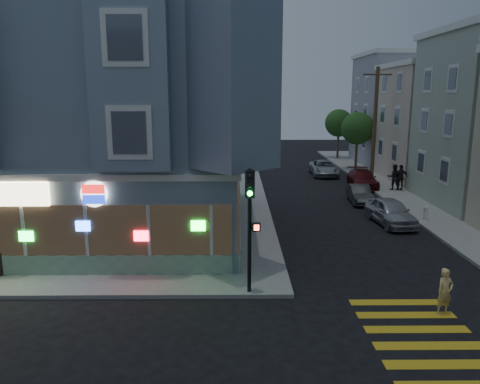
{
  "coord_description": "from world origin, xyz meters",
  "views": [
    {
      "loc": [
        0.95,
        -13.37,
        7.1
      ],
      "look_at": [
        1.13,
        6.77,
        2.85
      ],
      "focal_mm": 35.0,
      "sensor_mm": 36.0,
      "label": 1
    }
  ],
  "objects_px": {
    "utility_pole": "(375,123)",
    "pedestrian_b": "(401,178)",
    "street_tree_far": "(339,123)",
    "fire_hydrant": "(425,212)",
    "pedestrian_a": "(394,177)",
    "parked_car_b": "(360,194)",
    "street_tree_near": "(357,129)",
    "traffic_signal": "(250,211)",
    "parked_car_a": "(391,212)",
    "running_child": "(445,292)",
    "parked_car_d": "(324,168)",
    "parked_car_c": "(362,179)"
  },
  "relations": [
    {
      "from": "parked_car_a",
      "to": "fire_hydrant",
      "type": "relative_size",
      "value": 5.34
    },
    {
      "from": "street_tree_near",
      "to": "fire_hydrant",
      "type": "relative_size",
      "value": 6.72
    },
    {
      "from": "running_child",
      "to": "pedestrian_a",
      "type": "xyz_separation_m",
      "value": [
        4.82,
        19.6,
        0.3
      ]
    },
    {
      "from": "street_tree_far",
      "to": "parked_car_d",
      "type": "relative_size",
      "value": 1.12
    },
    {
      "from": "pedestrian_b",
      "to": "traffic_signal",
      "type": "distance_m",
      "value": 21.45
    },
    {
      "from": "parked_car_a",
      "to": "fire_hydrant",
      "type": "height_order",
      "value": "parked_car_a"
    },
    {
      "from": "traffic_signal",
      "to": "street_tree_far",
      "type": "bearing_deg",
      "value": 61.12
    },
    {
      "from": "street_tree_near",
      "to": "traffic_signal",
      "type": "height_order",
      "value": "street_tree_near"
    },
    {
      "from": "pedestrian_a",
      "to": "pedestrian_b",
      "type": "relative_size",
      "value": 1.0
    },
    {
      "from": "parked_car_a",
      "to": "parked_car_c",
      "type": "distance_m",
      "value": 10.47
    },
    {
      "from": "running_child",
      "to": "parked_car_c",
      "type": "height_order",
      "value": "running_child"
    },
    {
      "from": "utility_pole",
      "to": "street_tree_near",
      "type": "height_order",
      "value": "utility_pole"
    },
    {
      "from": "utility_pole",
      "to": "parked_car_c",
      "type": "height_order",
      "value": "utility_pole"
    },
    {
      "from": "parked_car_b",
      "to": "traffic_signal",
      "type": "relative_size",
      "value": 0.8
    },
    {
      "from": "utility_pole",
      "to": "pedestrian_a",
      "type": "height_order",
      "value": "utility_pole"
    },
    {
      "from": "traffic_signal",
      "to": "parked_car_b",
      "type": "bearing_deg",
      "value": 50.02
    },
    {
      "from": "street_tree_far",
      "to": "traffic_signal",
      "type": "relative_size",
      "value": 1.19
    },
    {
      "from": "parked_car_a",
      "to": "parked_car_b",
      "type": "bearing_deg",
      "value": 88.46
    },
    {
      "from": "pedestrian_b",
      "to": "fire_hydrant",
      "type": "bearing_deg",
      "value": 76.46
    },
    {
      "from": "street_tree_far",
      "to": "pedestrian_b",
      "type": "xyz_separation_m",
      "value": [
        0.8,
        -17.87,
        -2.85
      ]
    },
    {
      "from": "parked_car_b",
      "to": "fire_hydrant",
      "type": "height_order",
      "value": "parked_car_b"
    },
    {
      "from": "pedestrian_a",
      "to": "parked_car_b",
      "type": "xyz_separation_m",
      "value": [
        -3.43,
        -3.59,
        -0.5
      ]
    },
    {
      "from": "pedestrian_a",
      "to": "street_tree_far",
      "type": "bearing_deg",
      "value": -81.68
    },
    {
      "from": "parked_car_d",
      "to": "parked_car_a",
      "type": "bearing_deg",
      "value": -85.74
    },
    {
      "from": "parked_car_b",
      "to": "fire_hydrant",
      "type": "relative_size",
      "value": 4.53
    },
    {
      "from": "utility_pole",
      "to": "running_child",
      "type": "xyz_separation_m",
      "value": [
        -4.26,
        -23.24,
        -4.01
      ]
    },
    {
      "from": "pedestrian_a",
      "to": "parked_car_a",
      "type": "relative_size",
      "value": 0.45
    },
    {
      "from": "street_tree_near",
      "to": "pedestrian_b",
      "type": "height_order",
      "value": "street_tree_near"
    },
    {
      "from": "parked_car_b",
      "to": "parked_car_c",
      "type": "relative_size",
      "value": 0.78
    },
    {
      "from": "running_child",
      "to": "pedestrian_b",
      "type": "distance_m",
      "value": 20.08
    },
    {
      "from": "parked_car_a",
      "to": "street_tree_far",
      "type": "bearing_deg",
      "value": 78.63
    },
    {
      "from": "pedestrian_a",
      "to": "traffic_signal",
      "type": "height_order",
      "value": "traffic_signal"
    },
    {
      "from": "pedestrian_a",
      "to": "parked_car_b",
      "type": "height_order",
      "value": "pedestrian_a"
    },
    {
      "from": "street_tree_far",
      "to": "parked_car_b",
      "type": "height_order",
      "value": "street_tree_far"
    },
    {
      "from": "parked_car_b",
      "to": "parked_car_c",
      "type": "distance_m",
      "value": 5.43
    },
    {
      "from": "pedestrian_b",
      "to": "parked_car_c",
      "type": "height_order",
      "value": "pedestrian_b"
    },
    {
      "from": "street_tree_near",
      "to": "running_child",
      "type": "height_order",
      "value": "street_tree_near"
    },
    {
      "from": "utility_pole",
      "to": "fire_hydrant",
      "type": "bearing_deg",
      "value": -91.79
    },
    {
      "from": "pedestrian_b",
      "to": "fire_hydrant",
      "type": "relative_size",
      "value": 2.38
    },
    {
      "from": "street_tree_far",
      "to": "parked_car_c",
      "type": "distance_m",
      "value": 16.44
    },
    {
      "from": "street_tree_far",
      "to": "pedestrian_b",
      "type": "relative_size",
      "value": 2.82
    },
    {
      "from": "utility_pole",
      "to": "parked_car_b",
      "type": "distance_m",
      "value": 8.85
    },
    {
      "from": "parked_car_b",
      "to": "parked_car_d",
      "type": "xyz_separation_m",
      "value": [
        -0.42,
        10.58,
        0.07
      ]
    },
    {
      "from": "pedestrian_b",
      "to": "parked_car_d",
      "type": "height_order",
      "value": "pedestrian_b"
    },
    {
      "from": "parked_car_d",
      "to": "running_child",
      "type": "bearing_deg",
      "value": -90.67
    },
    {
      "from": "street_tree_near",
      "to": "fire_hydrant",
      "type": "distance_m",
      "value": 18.29
    },
    {
      "from": "street_tree_far",
      "to": "parked_car_a",
      "type": "distance_m",
      "value": 26.77
    },
    {
      "from": "pedestrian_a",
      "to": "running_child",
      "type": "bearing_deg",
      "value": 83.33
    },
    {
      "from": "fire_hydrant",
      "to": "parked_car_d",
      "type": "bearing_deg",
      "value": 100.79
    },
    {
      "from": "utility_pole",
      "to": "pedestrian_b",
      "type": "distance_m",
      "value": 5.45
    }
  ]
}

